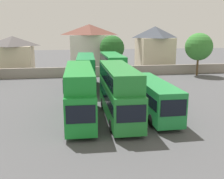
# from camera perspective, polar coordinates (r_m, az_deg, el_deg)

# --- Properties ---
(ground) EXTENTS (140.00, 140.00, 0.00)m
(ground) POSITION_cam_1_polar(r_m,az_deg,el_deg) (43.31, -3.21, 1.68)
(ground) COLOR #4C4C4F
(depot_boundary_wall) EXTENTS (56.00, 0.50, 1.80)m
(depot_boundary_wall) POSITION_cam_1_polar(r_m,az_deg,el_deg) (48.20, -3.89, 3.91)
(depot_boundary_wall) COLOR gray
(depot_boundary_wall) RESTS_ON ground
(bus_1) EXTENTS (2.89, 11.36, 5.00)m
(bus_1) POSITION_cam_1_polar(r_m,az_deg,el_deg) (25.07, -7.01, -0.15)
(bus_1) COLOR #1A882F
(bus_1) RESTS_ON ground
(bus_2) EXTENTS (2.84, 11.30, 5.02)m
(bus_2) POSITION_cam_1_polar(r_m,az_deg,el_deg) (25.17, 1.46, 0.02)
(bus_2) COLOR #237F31
(bus_2) RESTS_ON ground
(bus_3) EXTENTS (2.62, 10.77, 3.42)m
(bus_3) POSITION_cam_1_polar(r_m,az_deg,el_deg) (26.71, 8.86, -1.30)
(bus_3) COLOR #208A3E
(bus_3) RESTS_ON ground
(bus_4) EXTENTS (3.19, 11.54, 4.76)m
(bus_4) POSITION_cam_1_polar(r_m,az_deg,el_deg) (38.10, -5.68, 4.18)
(bus_4) COLOR #168040
(bus_4) RESTS_ON ground
(bus_5) EXTENTS (2.69, 10.25, 4.91)m
(bus_5) POSITION_cam_1_polar(r_m,az_deg,el_deg) (38.52, 0.11, 4.47)
(bus_5) COLOR #1C8838
(bus_5) RESTS_ON ground
(house_terrace_left) EXTENTS (7.52, 6.70, 7.14)m
(house_terrace_left) POSITION_cam_1_polar(r_m,az_deg,el_deg) (55.50, -20.55, 7.17)
(house_terrace_left) COLOR beige
(house_terrace_left) RESTS_ON ground
(house_terrace_centre) EXTENTS (8.52, 6.95, 9.44)m
(house_terrace_centre) POSITION_cam_1_polar(r_m,az_deg,el_deg) (55.89, -4.87, 9.17)
(house_terrace_centre) COLOR silver
(house_terrace_centre) RESTS_ON ground
(house_terrace_right) EXTENTS (7.40, 7.79, 9.05)m
(house_terrace_right) POSITION_cam_1_polar(r_m,az_deg,el_deg) (59.08, 9.20, 9.07)
(house_terrace_right) COLOR beige
(house_terrace_right) RESTS_ON ground
(tree_left_of_lot) EXTENTS (4.71, 4.71, 7.32)m
(tree_left_of_lot) POSITION_cam_1_polar(r_m,az_deg,el_deg) (50.69, -0.00, 8.97)
(tree_left_of_lot) COLOR brown
(tree_left_of_lot) RESTS_ON ground
(tree_behind_wall) EXTENTS (4.99, 4.99, 7.80)m
(tree_behind_wall) POSITION_cam_1_polar(r_m,az_deg,el_deg) (51.24, 18.29, 8.78)
(tree_behind_wall) COLOR brown
(tree_behind_wall) RESTS_ON ground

